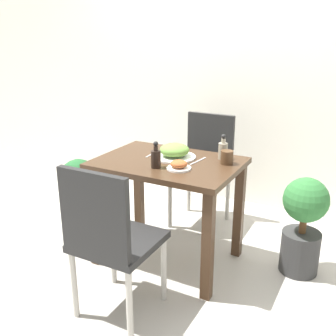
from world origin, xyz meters
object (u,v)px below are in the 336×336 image
object	(u,v)px
food_plate	(175,151)
potted_plant_left	(80,191)
side_plate	(179,165)
sauce_bottle	(156,158)
chair_near	(109,236)
drink_cup	(227,157)
chair_far	(204,163)
potted_plant_right	(303,223)
condiment_bottle	(223,150)

from	to	relation	value
food_plate	potted_plant_left	bearing A→B (deg)	-176.54
food_plate	side_plate	xyz separation A→B (m)	(0.13, -0.19, -0.02)
sauce_bottle	side_plate	bearing A→B (deg)	15.62
chair_near	side_plate	distance (m)	0.62
potted_plant_left	drink_cup	bearing A→B (deg)	4.47
side_plate	chair_far	bearing A→B (deg)	101.88
chair_near	potted_plant_right	distance (m)	1.26
drink_cup	sauce_bottle	xyz separation A→B (m)	(-0.36, -0.27, 0.02)
side_plate	sauce_bottle	size ratio (longest dim) A/B	0.89
condiment_bottle	potted_plant_left	world-z (taller)	condiment_bottle
chair_near	potted_plant_left	world-z (taller)	chair_near
sauce_bottle	potted_plant_right	distance (m)	1.03
potted_plant_right	chair_near	bearing A→B (deg)	-131.19
sauce_bottle	potted_plant_left	world-z (taller)	sauce_bottle
chair_near	chair_far	bearing A→B (deg)	-88.20
chair_far	side_plate	distance (m)	0.86
drink_cup	potted_plant_right	xyz separation A→B (m)	(0.48, 0.16, -0.41)
potted_plant_right	side_plate	bearing A→B (deg)	-150.68
sauce_bottle	potted_plant_left	distance (m)	0.92
drink_cup	food_plate	bearing A→B (deg)	-173.21
chair_near	chair_far	world-z (taller)	same
chair_near	condiment_bottle	world-z (taller)	same
chair_near	sauce_bottle	bearing A→B (deg)	-88.82
condiment_bottle	food_plate	bearing A→B (deg)	-156.69
chair_far	potted_plant_left	distance (m)	1.02
chair_far	condiment_bottle	size ratio (longest dim) A/B	5.33
chair_far	food_plate	bearing A→B (deg)	-86.33
chair_near	side_plate	bearing A→B (deg)	-102.94
side_plate	potted_plant_left	distance (m)	1.02
chair_far	condiment_bottle	world-z (taller)	same
sauce_bottle	potted_plant_right	size ratio (longest dim) A/B	0.25
food_plate	chair_far	bearing A→B (deg)	93.67
side_plate	potted_plant_left	world-z (taller)	side_plate
side_plate	sauce_bottle	bearing A→B (deg)	-164.38
chair_near	sauce_bottle	distance (m)	0.59
chair_near	drink_cup	bearing A→B (deg)	-113.69
chair_near	condiment_bottle	size ratio (longest dim) A/B	5.33
drink_cup	sauce_bottle	distance (m)	0.45
sauce_bottle	condiment_bottle	xyz separation A→B (m)	(0.30, 0.36, 0.00)
potted_plant_left	food_plate	bearing A→B (deg)	3.46
potted_plant_right	potted_plant_left	bearing A→B (deg)	-171.41
food_plate	sauce_bottle	world-z (taller)	sauce_bottle
chair_far	food_plate	xyz separation A→B (m)	(0.04, -0.61, 0.26)
side_plate	potted_plant_right	size ratio (longest dim) A/B	0.23
food_plate	drink_cup	distance (m)	0.35
drink_cup	sauce_bottle	size ratio (longest dim) A/B	0.51
chair_far	drink_cup	world-z (taller)	chair_far
chair_far	potted_plant_right	distance (m)	0.97
side_plate	condiment_bottle	distance (m)	0.36
potted_plant_left	potted_plant_right	size ratio (longest dim) A/B	0.92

